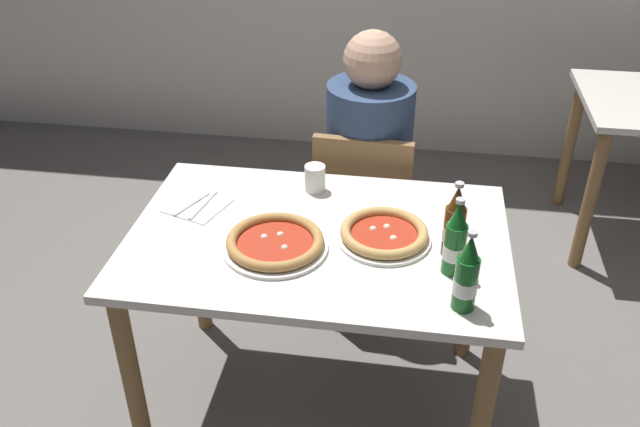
# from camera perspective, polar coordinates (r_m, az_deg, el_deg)

# --- Properties ---
(ground_plane) EXTENTS (8.00, 8.00, 0.00)m
(ground_plane) POSITION_cam_1_polar(r_m,az_deg,el_deg) (2.63, -0.17, -15.48)
(ground_plane) COLOR slate
(dining_table_main) EXTENTS (1.20, 0.80, 0.75)m
(dining_table_main) POSITION_cam_1_polar(r_m,az_deg,el_deg) (2.20, -0.20, -4.30)
(dining_table_main) COLOR silver
(dining_table_main) RESTS_ON ground_plane
(chair_behind_table) EXTENTS (0.42, 0.42, 0.85)m
(chair_behind_table) POSITION_cam_1_polar(r_m,az_deg,el_deg) (2.78, 3.77, 0.40)
(chair_behind_table) COLOR olive
(chair_behind_table) RESTS_ON ground_plane
(diner_seated) EXTENTS (0.34, 0.34, 1.21)m
(diner_seated) POSITION_cam_1_polar(r_m,az_deg,el_deg) (2.77, 4.03, 2.73)
(diner_seated) COLOR #2D3342
(diner_seated) RESTS_ON ground_plane
(pizza_margherita_near) EXTENTS (0.30, 0.30, 0.04)m
(pizza_margherita_near) POSITION_cam_1_polar(r_m,az_deg,el_deg) (2.11, 5.44, -1.74)
(pizza_margherita_near) COLOR white
(pizza_margherita_near) RESTS_ON dining_table_main
(pizza_marinara_far) EXTENTS (0.33, 0.33, 0.04)m
(pizza_marinara_far) POSITION_cam_1_polar(r_m,az_deg,el_deg) (2.07, -3.82, -2.49)
(pizza_marinara_far) COLOR white
(pizza_marinara_far) RESTS_ON dining_table_main
(beer_bottle_left) EXTENTS (0.07, 0.07, 0.25)m
(beer_bottle_left) POSITION_cam_1_polar(r_m,az_deg,el_deg) (2.04, 11.30, -0.94)
(beer_bottle_left) COLOR #512D0F
(beer_bottle_left) RESTS_ON dining_table_main
(beer_bottle_center) EXTENTS (0.07, 0.07, 0.25)m
(beer_bottle_center) POSITION_cam_1_polar(r_m,az_deg,el_deg) (1.83, 12.27, -5.22)
(beer_bottle_center) COLOR #14591E
(beer_bottle_center) RESTS_ON dining_table_main
(beer_bottle_right) EXTENTS (0.07, 0.07, 0.25)m
(beer_bottle_right) POSITION_cam_1_polar(r_m,az_deg,el_deg) (1.96, 11.36, -2.38)
(beer_bottle_right) COLOR #14591E
(beer_bottle_right) RESTS_ON dining_table_main
(napkin_with_cutlery) EXTENTS (0.23, 0.23, 0.01)m
(napkin_with_cutlery) POSITION_cam_1_polar(r_m,az_deg,el_deg) (2.32, -10.31, 0.69)
(napkin_with_cutlery) COLOR white
(napkin_with_cutlery) RESTS_ON dining_table_main
(paper_cup) EXTENTS (0.07, 0.07, 0.09)m
(paper_cup) POSITION_cam_1_polar(r_m,az_deg,el_deg) (2.35, -0.43, 3.00)
(paper_cup) COLOR white
(paper_cup) RESTS_ON dining_table_main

